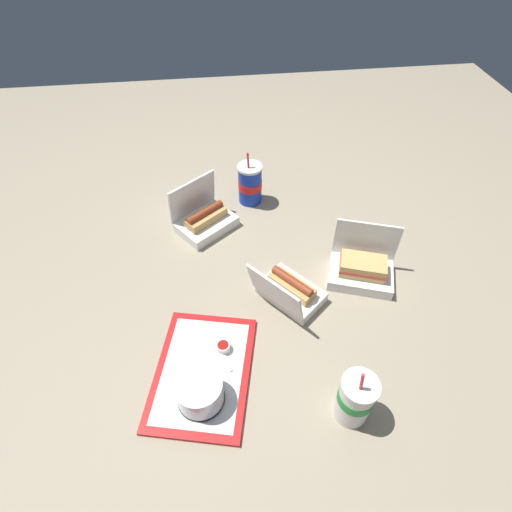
# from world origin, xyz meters

# --- Properties ---
(ground_plane) EXTENTS (3.20, 3.20, 0.00)m
(ground_plane) POSITION_xyz_m (0.00, 0.00, 0.00)
(ground_plane) COLOR gray
(food_tray) EXTENTS (0.42, 0.34, 0.01)m
(food_tray) POSITION_xyz_m (0.37, -0.24, 0.01)
(food_tray) COLOR red
(food_tray) RESTS_ON ground_plane
(cake_container) EXTENTS (0.13, 0.13, 0.08)m
(cake_container) POSITION_xyz_m (0.45, -0.25, 0.05)
(cake_container) COLOR black
(cake_container) RESTS_ON food_tray
(ketchup_cup) EXTENTS (0.04, 0.04, 0.02)m
(ketchup_cup) POSITION_xyz_m (0.31, -0.18, 0.03)
(ketchup_cup) COLOR white
(ketchup_cup) RESTS_ON food_tray
(napkin_stack) EXTENTS (0.13, 0.13, 0.00)m
(napkin_stack) POSITION_xyz_m (0.37, -0.29, 0.02)
(napkin_stack) COLOR white
(napkin_stack) RESTS_ON food_tray
(plastic_fork) EXTENTS (0.11, 0.05, 0.00)m
(plastic_fork) POSITION_xyz_m (0.33, -0.18, 0.02)
(plastic_fork) COLOR white
(plastic_fork) RESTS_ON food_tray
(clamshell_hotdog_back) EXTENTS (0.25, 0.26, 0.19)m
(clamshell_hotdog_back) POSITION_xyz_m (-0.24, -0.21, 0.04)
(clamshell_hotdog_back) COLOR white
(clamshell_hotdog_back) RESTS_ON ground_plane
(clamshell_sandwich_left) EXTENTS (0.22, 0.25, 0.18)m
(clamshell_sandwich_left) POSITION_xyz_m (0.08, 0.30, 0.04)
(clamshell_sandwich_left) COLOR white
(clamshell_sandwich_left) RESTS_ON ground_plane
(clamshell_hotdog_right) EXTENTS (0.26, 0.26, 0.17)m
(clamshell_hotdog_right) POSITION_xyz_m (0.14, 0.05, 0.04)
(clamshell_hotdog_right) COLOR white
(clamshell_hotdog_right) RESTS_ON ground_plane
(soda_cup_center) EXTENTS (0.09, 0.09, 0.22)m
(soda_cup_center) POSITION_xyz_m (0.53, 0.14, 0.08)
(soda_cup_center) COLOR white
(soda_cup_center) RESTS_ON ground_plane
(soda_cup_front) EXTENTS (0.10, 0.10, 0.23)m
(soda_cup_front) POSITION_xyz_m (-0.38, -0.02, 0.08)
(soda_cup_front) COLOR #1938B7
(soda_cup_front) RESTS_ON ground_plane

